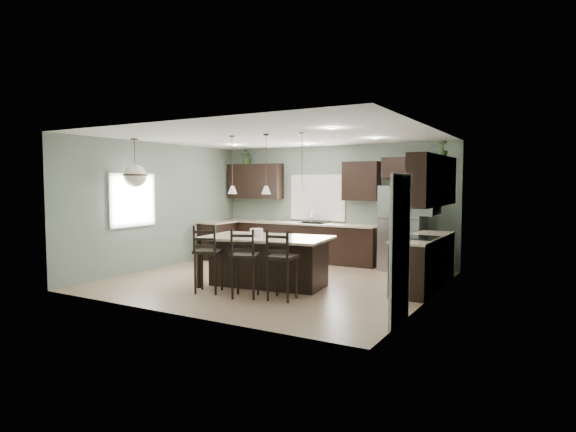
{
  "coord_description": "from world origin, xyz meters",
  "views": [
    {
      "loc": [
        4.88,
        -7.9,
        1.92
      ],
      "look_at": [
        0.1,
        0.4,
        1.25
      ],
      "focal_mm": 30.0,
      "sensor_mm": 36.0,
      "label": 1
    }
  ],
  "objects_px": {
    "refrigerator": "(403,228)",
    "kitchen_island": "(266,261)",
    "serving_dish": "(256,232)",
    "bar_stool_right": "(282,265)",
    "bar_stool_left": "(209,259)",
    "bar_stool_center": "(245,263)",
    "plant_back_left": "(247,157)"
  },
  "relations": [
    {
      "from": "serving_dish",
      "to": "bar_stool_right",
      "type": "distance_m",
      "value": 1.29
    },
    {
      "from": "bar_stool_center",
      "to": "bar_stool_right",
      "type": "height_order",
      "value": "bar_stool_right"
    },
    {
      "from": "bar_stool_left",
      "to": "bar_stool_right",
      "type": "distance_m",
      "value": 1.39
    },
    {
      "from": "kitchen_island",
      "to": "bar_stool_left",
      "type": "xyz_separation_m",
      "value": [
        -0.6,
        -0.93,
        0.13
      ]
    },
    {
      "from": "kitchen_island",
      "to": "plant_back_left",
      "type": "bearing_deg",
      "value": 122.38
    },
    {
      "from": "serving_dish",
      "to": "bar_stool_left",
      "type": "distance_m",
      "value": 1.07
    },
    {
      "from": "refrigerator",
      "to": "serving_dish",
      "type": "xyz_separation_m",
      "value": [
        -1.9,
        -2.87,
        0.07
      ]
    },
    {
      "from": "kitchen_island",
      "to": "serving_dish",
      "type": "bearing_deg",
      "value": 180.0
    },
    {
      "from": "bar_stool_center",
      "to": "kitchen_island",
      "type": "bearing_deg",
      "value": 78.83
    },
    {
      "from": "kitchen_island",
      "to": "bar_stool_left",
      "type": "height_order",
      "value": "bar_stool_left"
    },
    {
      "from": "bar_stool_center",
      "to": "bar_stool_right",
      "type": "relative_size",
      "value": 1.0
    },
    {
      "from": "bar_stool_left",
      "to": "bar_stool_right",
      "type": "bearing_deg",
      "value": -13.46
    },
    {
      "from": "refrigerator",
      "to": "bar_stool_center",
      "type": "distance_m",
      "value": 4.07
    },
    {
      "from": "plant_back_left",
      "to": "kitchen_island",
      "type": "bearing_deg",
      "value": -50.11
    },
    {
      "from": "kitchen_island",
      "to": "bar_stool_right",
      "type": "bearing_deg",
      "value": -51.23
    },
    {
      "from": "refrigerator",
      "to": "plant_back_left",
      "type": "distance_m",
      "value": 4.55
    },
    {
      "from": "serving_dish",
      "to": "plant_back_left",
      "type": "distance_m",
      "value": 4.16
    },
    {
      "from": "refrigerator",
      "to": "bar_stool_right",
      "type": "height_order",
      "value": "refrigerator"
    },
    {
      "from": "bar_stool_center",
      "to": "refrigerator",
      "type": "bearing_deg",
      "value": 46.23
    },
    {
      "from": "bar_stool_left",
      "to": "plant_back_left",
      "type": "height_order",
      "value": "plant_back_left"
    },
    {
      "from": "refrigerator",
      "to": "serving_dish",
      "type": "relative_size",
      "value": 7.71
    },
    {
      "from": "refrigerator",
      "to": "kitchen_island",
      "type": "xyz_separation_m",
      "value": [
        -1.7,
        -2.85,
        -0.46
      ]
    },
    {
      "from": "refrigerator",
      "to": "bar_stool_right",
      "type": "relative_size",
      "value": 1.59
    },
    {
      "from": "serving_dish",
      "to": "bar_stool_left",
      "type": "relative_size",
      "value": 0.2
    },
    {
      "from": "bar_stool_right",
      "to": "serving_dish",
      "type": "bearing_deg",
      "value": 137.13
    },
    {
      "from": "serving_dish",
      "to": "bar_stool_right",
      "type": "height_order",
      "value": "bar_stool_right"
    },
    {
      "from": "refrigerator",
      "to": "kitchen_island",
      "type": "relative_size",
      "value": 0.8
    },
    {
      "from": "bar_stool_right",
      "to": "kitchen_island",
      "type": "bearing_deg",
      "value": 129.8
    },
    {
      "from": "bar_stool_center",
      "to": "plant_back_left",
      "type": "xyz_separation_m",
      "value": [
        -2.7,
        3.95,
        2.0
      ]
    },
    {
      "from": "serving_dish",
      "to": "bar_stool_left",
      "type": "xyz_separation_m",
      "value": [
        -0.4,
        -0.91,
        -0.4
      ]
    },
    {
      "from": "serving_dish",
      "to": "kitchen_island",
      "type": "bearing_deg",
      "value": 7.51
    },
    {
      "from": "serving_dish",
      "to": "bar_stool_right",
      "type": "relative_size",
      "value": 0.21
    }
  ]
}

